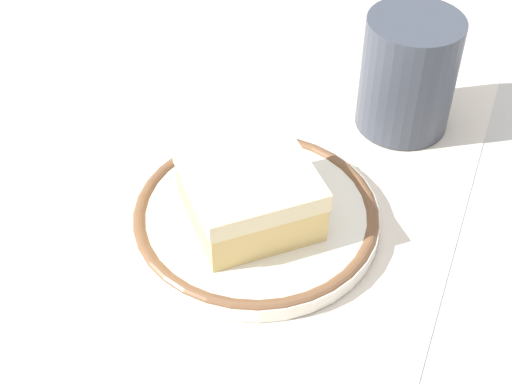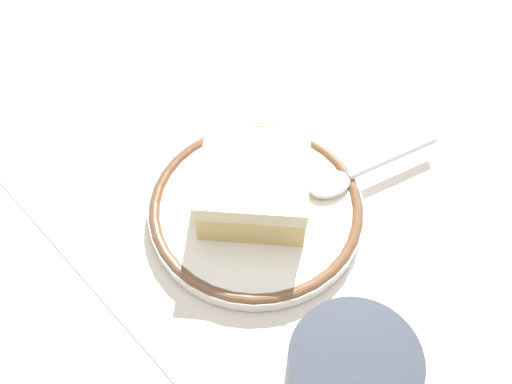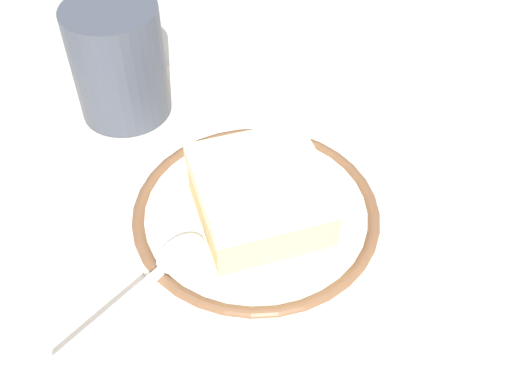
{
  "view_description": "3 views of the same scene",
  "coord_description": "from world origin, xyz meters",
  "views": [
    {
      "loc": [
        0.38,
        0.15,
        0.4
      ],
      "look_at": [
        0.02,
        0.01,
        0.03
      ],
      "focal_mm": 52.52,
      "sensor_mm": 36.0,
      "label": 1
    },
    {
      "loc": [
        -0.18,
        0.2,
        0.43
      ],
      "look_at": [
        0.02,
        0.01,
        0.03
      ],
      "focal_mm": 42.2,
      "sensor_mm": 36.0,
      "label": 2
    },
    {
      "loc": [
        0.14,
        -0.25,
        0.34
      ],
      "look_at": [
        0.02,
        0.01,
        0.03
      ],
      "focal_mm": 42.39,
      "sensor_mm": 36.0,
      "label": 3
    }
  ],
  "objects": [
    {
      "name": "ground_plane",
      "position": [
        0.0,
        0.0,
        0.0
      ],
      "size": [
        2.4,
        2.4,
        0.0
      ],
      "primitive_type": "plane",
      "color": "#B7B2A8"
    },
    {
      "name": "placemat",
      "position": [
        0.0,
        0.0,
        0.0
      ],
      "size": [
        0.45,
        0.3,
        0.0
      ],
      "primitive_type": "cube",
      "color": "beige",
      "rests_on": "ground_plane"
    },
    {
      "name": "plate",
      "position": [
        0.02,
        0.01,
        0.01
      ],
      "size": [
        0.18,
        0.18,
        0.01
      ],
      "color": "silver",
      "rests_on": "placemat"
    },
    {
      "name": "cake_slice",
      "position": [
        0.03,
        0.01,
        0.04
      ],
      "size": [
        0.12,
        0.12,
        0.04
      ],
      "color": "#DBB76B",
      "rests_on": "plate"
    },
    {
      "name": "spoon",
      "position": [
        -0.01,
        -0.07,
        0.02
      ],
      "size": [
        0.05,
        0.13,
        0.01
      ],
      "color": "silver",
      "rests_on": "plate"
    },
    {
      "name": "napkin",
      "position": [
        -0.1,
        -0.06,
        0.0
      ],
      "size": [
        0.15,
        0.14,
        0.0
      ],
      "primitive_type": "cube",
      "rotation": [
        0.0,
        0.0,
        3.7
      ],
      "color": "white",
      "rests_on": "placemat"
    }
  ]
}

